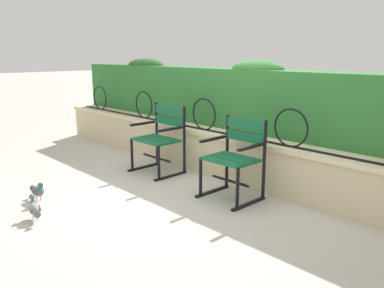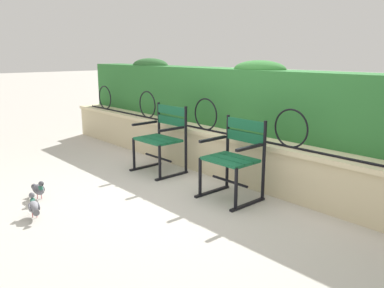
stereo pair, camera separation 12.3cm
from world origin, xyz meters
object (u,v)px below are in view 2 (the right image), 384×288
at_px(park_chair_left, 162,137).
at_px(park_chair_right, 235,156).
at_px(pigeon_near_chairs, 34,207).
at_px(pigeon_far_side, 39,189).

height_order(park_chair_left, park_chair_right, park_chair_left).
height_order(pigeon_near_chairs, pigeon_far_side, same).
bearing_deg(pigeon_near_chairs, park_chair_right, 64.11).
bearing_deg(park_chair_left, park_chair_right, -0.65).
distance_m(park_chair_left, park_chair_right, 1.30).
height_order(park_chair_right, pigeon_near_chairs, park_chair_right).
bearing_deg(park_chair_left, pigeon_near_chairs, -77.61).
xyz_separation_m(park_chair_left, park_chair_right, (1.30, -0.01, -0.01)).
relative_size(park_chair_right, pigeon_near_chairs, 2.98).
xyz_separation_m(park_chair_left, pigeon_near_chairs, (0.41, -1.86, -0.36)).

